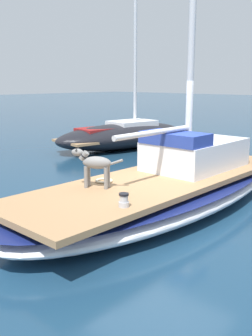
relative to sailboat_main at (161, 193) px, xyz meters
name	(u,v)px	position (x,y,z in m)	size (l,w,h in m)	color
ground_plane	(160,210)	(0.00, 0.00, -0.34)	(120.00, 120.00, 0.00)	navy
sailboat_main	(161,193)	(0.00, 0.00, 0.00)	(2.52, 7.24, 0.66)	white
mast_main	(188,9)	(0.00, 0.75, 3.51)	(0.14, 2.27, 7.09)	silver
cabin_house	(193,152)	(0.00, 1.12, 0.67)	(1.40, 2.22, 0.84)	silver
dog_grey	(94,164)	(-0.41, -1.37, 0.75)	(0.86, 0.53, 0.70)	gray
deck_winch	(124,201)	(0.72, -1.82, 0.42)	(0.16, 0.16, 0.21)	#B7B7BC
coiled_rope	(104,181)	(-0.56, -0.99, 0.35)	(0.32, 0.32, 0.04)	beige
moored_boat_port_side	(123,135)	(-5.51, 4.78, 0.18)	(2.85, 5.95, 5.74)	black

